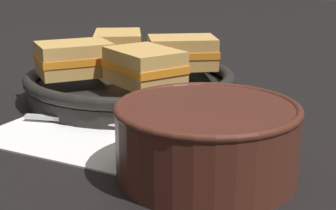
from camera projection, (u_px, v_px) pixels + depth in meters
The scene contains 9 objects.
ground_plane at pixel (145, 142), 0.59m from camera, with size 4.00×4.00×0.00m, color black.
napkin at pixel (85, 131), 0.62m from camera, with size 0.22×0.19×0.00m.
soup_bowl at pixel (207, 136), 0.49m from camera, with size 0.18×0.18×0.07m.
spoon at pixel (102, 121), 0.64m from camera, with size 0.15×0.04×0.01m.
skillet at pixel (131, 85), 0.76m from camera, with size 0.31×0.31×0.04m.
sandwich_near_left at pixel (182, 52), 0.77m from camera, with size 0.12×0.11×0.05m.
sandwich_near_right at pixel (118, 46), 0.82m from camera, with size 0.11×0.12×0.05m.
sandwich_far_left at pixel (74, 59), 0.72m from camera, with size 0.12×0.12×0.05m.
sandwich_far_right at pixel (144, 67), 0.67m from camera, with size 0.13×0.12×0.05m.
Camera 1 is at (0.23, -0.50, 0.21)m, focal length 55.00 mm.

